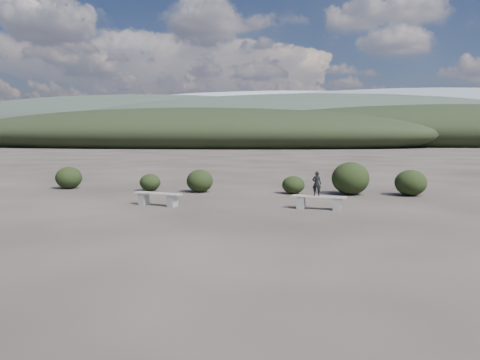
# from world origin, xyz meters

# --- Properties ---
(ground) EXTENTS (1200.00, 1200.00, 0.00)m
(ground) POSITION_xyz_m (0.00, 0.00, 0.00)
(ground) COLOR #2A2420
(ground) RESTS_ON ground
(bench_left) EXTENTS (1.98, 0.94, 0.49)m
(bench_left) POSITION_xyz_m (-2.55, 4.36, 0.30)
(bench_left) COLOR slate
(bench_left) RESTS_ON ground
(bench_right) EXTENTS (1.98, 0.71, 0.49)m
(bench_right) POSITION_xyz_m (3.44, 4.35, 0.29)
(bench_right) COLOR slate
(bench_right) RESTS_ON ground
(seated_person) EXTENTS (0.36, 0.27, 0.88)m
(seated_person) POSITION_xyz_m (3.36, 4.36, 0.93)
(seated_person) COLOR black
(seated_person) RESTS_ON bench_right
(shrub_a) EXTENTS (0.99, 0.99, 0.81)m
(shrub_a) POSITION_xyz_m (-4.42, 8.87, 0.40)
(shrub_a) COLOR black
(shrub_a) RESTS_ON ground
(shrub_b) EXTENTS (1.23, 1.23, 1.06)m
(shrub_b) POSITION_xyz_m (-1.95, 8.68, 0.53)
(shrub_b) COLOR black
(shrub_b) RESTS_ON ground
(shrub_c) EXTENTS (1.02, 1.02, 0.81)m
(shrub_c) POSITION_xyz_m (2.39, 8.70, 0.41)
(shrub_c) COLOR black
(shrub_c) RESTS_ON ground
(shrub_d) EXTENTS (1.67, 1.67, 1.46)m
(shrub_d) POSITION_xyz_m (4.92, 8.80, 0.73)
(shrub_d) COLOR black
(shrub_d) RESTS_ON ground
(shrub_e) EXTENTS (1.37, 1.37, 1.14)m
(shrub_e) POSITION_xyz_m (7.50, 8.78, 0.57)
(shrub_e) COLOR black
(shrub_e) RESTS_ON ground
(shrub_f) EXTENTS (1.28, 1.28, 1.09)m
(shrub_f) POSITION_xyz_m (-8.74, 9.19, 0.54)
(shrub_f) COLOR black
(shrub_f) RESTS_ON ground
(mountain_ridges) EXTENTS (500.00, 400.00, 56.00)m
(mountain_ridges) POSITION_xyz_m (-7.48, 339.06, 10.84)
(mountain_ridges) COLOR black
(mountain_ridges) RESTS_ON ground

